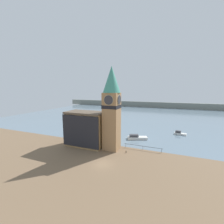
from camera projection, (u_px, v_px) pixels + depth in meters
ground_plane at (103, 164)px, 33.78m from camera, size 160.00×160.00×0.00m
water at (149, 114)px, 99.57m from camera, size 160.00×120.00×0.00m
far_shoreline at (156, 105)px, 135.86m from camera, size 180.00×3.00×5.00m
pier_railing at (143, 146)px, 41.65m from camera, size 10.57×0.08×1.09m
clock_tower at (112, 106)px, 40.62m from camera, size 4.71×4.71×22.80m
pier_building at (86, 129)px, 44.24m from camera, size 11.53×6.28×10.25m
boat_near at (137, 137)px, 50.57m from camera, size 6.86×4.44×1.57m
boat_far at (180, 133)px, 55.57m from camera, size 4.40×2.54×1.40m
mooring_bollard_near at (126, 152)px, 39.79m from camera, size 0.26×0.26×0.59m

